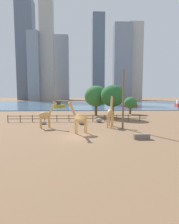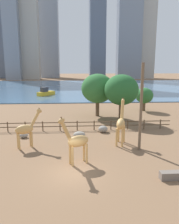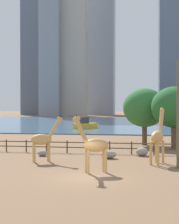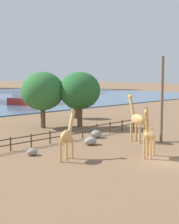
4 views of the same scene
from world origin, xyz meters
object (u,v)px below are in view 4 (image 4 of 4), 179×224
Objects in this scene: tree_left_large at (80,91)px; tree_center_broad at (43,91)px; giraffe_tall at (67,136)px; boulder_small at (91,141)px; utility_pole at (162,100)px; boulder_near_fence at (96,134)px; boulder_by_pole at (32,152)px; giraffe_companion at (149,133)px; giraffe_young at (137,119)px; tree_right_tall at (75,100)px; boat_tug at (86,96)px; boat_sailboat at (22,100)px.

tree_center_broad is (-3.36, 3.33, -0.07)m from tree_left_large.
boulder_small is at bearing -1.07° from giraffe_tall.
utility_pole is 7.97m from boulder_near_fence.
tree_center_broad is at bearing 74.21° from boulder_small.
tree_left_large is at bearing 31.00° from boulder_by_pole.
giraffe_companion is at bearing -155.54° from utility_pole.
giraffe_companion is 19.38m from tree_center_broad.
giraffe_tall is at bearing 111.70° from giraffe_young.
tree_center_broad reaches higher than tree_right_tall.
giraffe_companion is 26.19m from tree_right_tall.
tree_left_large is 9.54m from tree_right_tall.
giraffe_tall reaches higher than boulder_by_pole.
tree_center_broad is at bearing 23.26° from giraffe_young.
boulder_near_fence is 0.27× the size of tree_right_tall.
giraffe_young is at bearing -26.99° from boulder_small.
giraffe_young is 3.45× the size of boulder_small.
giraffe_tall is 63.88m from boat_tug.
tree_center_broad is at bearing 30.92° from giraffe_tall.
boat_sailboat is (24.83, 42.55, -0.71)m from giraffe_tall.
boulder_near_fence is at bearing 2.04° from giraffe_tall.
boat_sailboat is (6.64, 24.12, -1.64)m from tree_right_tall.
giraffe_companion is 3.03× the size of boulder_small.
boulder_small is at bearing -37.26° from boat_sailboat.
boulder_small is at bearing 145.14° from utility_pole.
utility_pole is 1.21× the size of tree_left_large.
giraffe_young is at bearing -85.48° from tree_center_broad.
boulder_small is (-3.09, -2.16, -0.03)m from boulder_near_fence.
utility_pole is at bearing -179.69° from giraffe_companion.
boulder_small is 11.64m from tree_left_large.
boulder_by_pole is (-1.07, 3.26, -1.68)m from giraffe_tall.
utility_pole reaches higher than tree_center_broad.
tree_center_broad is 1.62× the size of tree_right_tall.
utility_pole is (11.50, -1.39, 2.35)m from giraffe_tall.
giraffe_young is at bearing -159.28° from giraffe_companion.
tree_center_broad is (-1.11, 14.05, 2.40)m from giraffe_young.
boat_sailboat is (14.87, 42.04, -1.03)m from giraffe_young.
boulder_by_pole is 0.14× the size of tree_left_large.
giraffe_tall is 0.83× the size of giraffe_young.
giraffe_tall is 11.82m from utility_pole.
boulder_near_fence is 0.17× the size of tree_center_broad.
giraffe_companion is at bearing -92.92° from boulder_small.
tree_left_large is 0.95× the size of boat_sailboat.
utility_pole reaches higher than boat_sailboat.
giraffe_young is 0.57× the size of utility_pole.
boulder_small is 0.32× the size of tree_right_tall.
giraffe_young is at bearing -24.83° from giraffe_tall.
tree_right_tall is at bearing -30.82° from boat_tug.
tree_center_broad is at bearing -125.25° from giraffe_companion.
utility_pole is at bearing -93.23° from tree_left_large.
boulder_near_fence is (8.61, 4.94, -1.56)m from giraffe_tall.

